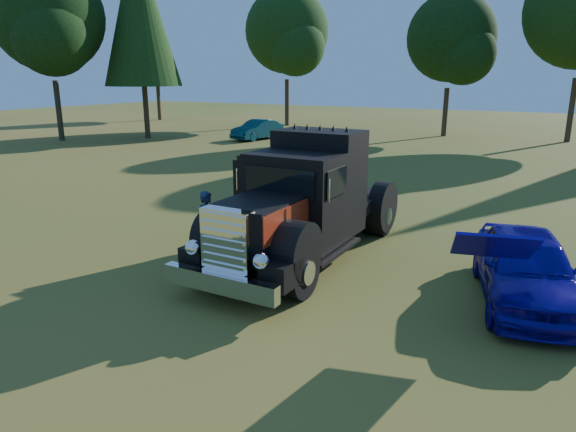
% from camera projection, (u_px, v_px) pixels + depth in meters
% --- Properties ---
extents(ground, '(120.00, 120.00, 0.00)m').
position_uv_depth(ground, '(310.00, 285.00, 10.84)').
color(ground, '#2E4C16').
rests_on(ground, ground).
extents(treeline, '(72.10, 24.04, 13.84)m').
position_uv_depth(treeline, '(520.00, 17.00, 31.28)').
color(treeline, '#2D2116').
rests_on(treeline, ground).
extents(diamond_t_truck, '(3.38, 7.16, 3.00)m').
position_uv_depth(diamond_t_truck, '(303.00, 207.00, 12.15)').
color(diamond_t_truck, black).
rests_on(diamond_t_truck, ground).
extents(hotrod_coupe, '(2.69, 4.48, 1.89)m').
position_uv_depth(hotrod_coupe, '(526.00, 267.00, 9.88)').
color(hotrod_coupe, '#062191').
rests_on(hotrod_coupe, ground).
extents(spectator_near, '(0.50, 0.66, 1.62)m').
position_uv_depth(spectator_near, '(208.00, 224.00, 12.43)').
color(spectator_near, '#22294F').
rests_on(spectator_near, ground).
extents(spectator_far, '(1.10, 1.04, 1.80)m').
position_uv_depth(spectator_far, '(265.00, 206.00, 13.74)').
color(spectator_far, '#1C2041').
rests_on(spectator_far, ground).
extents(distant_teal_car, '(2.11, 4.27, 1.35)m').
position_uv_depth(distant_teal_car, '(258.00, 130.00, 35.32)').
color(distant_teal_car, '#093734').
rests_on(distant_teal_car, ground).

